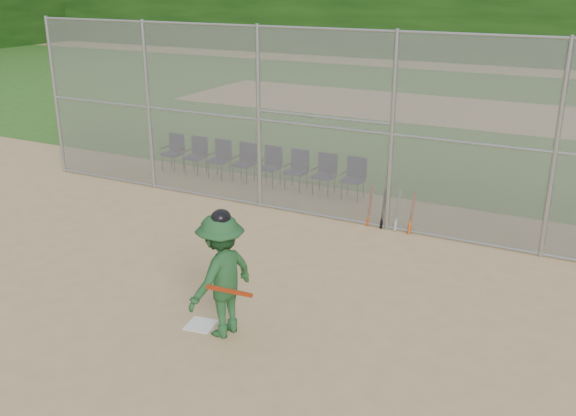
% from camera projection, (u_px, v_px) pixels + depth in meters
% --- Properties ---
extents(ground, '(100.00, 100.00, 0.00)m').
position_uv_depth(ground, '(211.00, 329.00, 9.48)').
color(ground, tan).
rests_on(ground, ground).
extents(grass_strip, '(100.00, 100.00, 0.00)m').
position_uv_depth(grass_strip, '(473.00, 113.00, 24.52)').
color(grass_strip, '#2B5C1B').
rests_on(grass_strip, ground).
extents(dirt_patch_far, '(24.00, 24.00, 0.00)m').
position_uv_depth(dirt_patch_far, '(473.00, 113.00, 24.52)').
color(dirt_patch_far, tan).
rests_on(dirt_patch_far, ground).
extents(backstop_fence, '(16.09, 0.09, 4.00)m').
position_uv_depth(backstop_fence, '(345.00, 126.00, 12.95)').
color(backstop_fence, gray).
rests_on(backstop_fence, ground).
extents(home_plate, '(0.46, 0.46, 0.02)m').
position_uv_depth(home_plate, '(201.00, 325.00, 9.57)').
color(home_plate, silver).
rests_on(home_plate, ground).
extents(batter_at_plate, '(0.99, 1.43, 1.92)m').
position_uv_depth(batter_at_plate, '(221.00, 275.00, 9.07)').
color(batter_at_plate, '#1F4F26').
rests_on(batter_at_plate, ground).
extents(spare_bats, '(0.96, 0.33, 0.84)m').
position_uv_depth(spare_bats, '(390.00, 209.00, 13.13)').
color(spare_bats, '#D84C14').
rests_on(spare_bats, ground).
extents(chair_0, '(0.54, 0.52, 0.96)m').
position_uv_depth(chair_0, '(172.00, 153.00, 17.10)').
color(chair_0, '#10133C').
rests_on(chair_0, ground).
extents(chair_1, '(0.54, 0.52, 0.96)m').
position_uv_depth(chair_1, '(195.00, 156.00, 16.78)').
color(chair_1, '#10133C').
rests_on(chair_1, ground).
extents(chair_2, '(0.54, 0.52, 0.96)m').
position_uv_depth(chair_2, '(219.00, 160.00, 16.46)').
color(chair_2, '#10133C').
rests_on(chair_2, ground).
extents(chair_3, '(0.54, 0.52, 0.96)m').
position_uv_depth(chair_3, '(244.00, 163.00, 16.15)').
color(chair_3, '#10133C').
rests_on(chair_3, ground).
extents(chair_4, '(0.54, 0.52, 0.96)m').
position_uv_depth(chair_4, '(269.00, 167.00, 15.83)').
color(chair_4, '#10133C').
rests_on(chair_4, ground).
extents(chair_5, '(0.54, 0.52, 0.96)m').
position_uv_depth(chair_5, '(296.00, 171.00, 15.51)').
color(chair_5, '#10133C').
rests_on(chair_5, ground).
extents(chair_6, '(0.54, 0.52, 0.96)m').
position_uv_depth(chair_6, '(324.00, 175.00, 15.19)').
color(chair_6, '#10133C').
rests_on(chair_6, ground).
extents(chair_7, '(0.54, 0.52, 0.96)m').
position_uv_depth(chair_7, '(353.00, 179.00, 14.87)').
color(chair_7, '#10133C').
rests_on(chair_7, ground).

